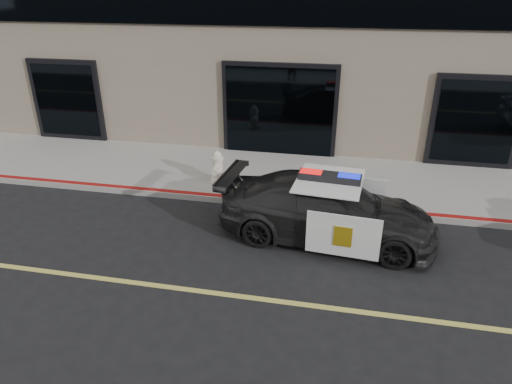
# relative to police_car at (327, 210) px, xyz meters

# --- Properties ---
(ground) EXTENTS (120.00, 120.00, 0.00)m
(ground) POSITION_rel_police_car_xyz_m (-0.75, -2.34, -0.67)
(ground) COLOR black
(ground) RESTS_ON ground
(sidewalk_n) EXTENTS (60.00, 3.50, 0.15)m
(sidewalk_n) POSITION_rel_police_car_xyz_m (-0.75, 2.91, -0.59)
(sidewalk_n) COLOR gray
(sidewalk_n) RESTS_ON ground
(police_car) EXTENTS (2.67, 4.88, 1.49)m
(police_car) POSITION_rel_police_car_xyz_m (0.00, 0.00, 0.00)
(police_car) COLOR black
(police_car) RESTS_ON ground
(fire_hydrant) EXTENTS (0.39, 0.53, 0.85)m
(fire_hydrant) POSITION_rel_police_car_xyz_m (-3.00, 2.12, -0.12)
(fire_hydrant) COLOR beige
(fire_hydrant) RESTS_ON sidewalk_n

